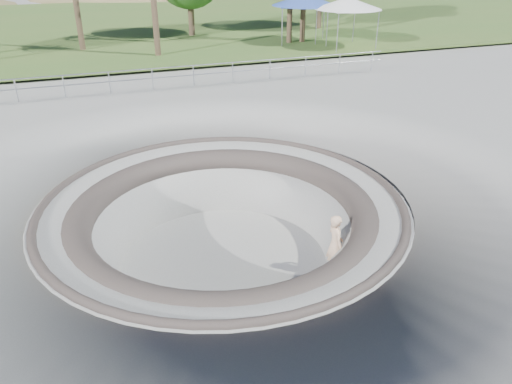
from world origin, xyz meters
TOP-DOWN VIEW (x-y plane):
  - ground at (0.00, 0.00)m, footprint 180.00×180.00m
  - skate_bowl at (0.00, 0.00)m, footprint 14.00×14.00m
  - grass_strip at (0.00, 34.00)m, footprint 180.00×36.00m
  - distant_hills at (3.78, 57.17)m, footprint 103.20×45.00m
  - safety_railing at (0.00, 12.00)m, footprint 25.00×0.06m
  - skateboard at (2.70, -1.73)m, footprint 0.82×0.26m
  - skater at (2.70, -1.73)m, footprint 0.47×0.68m
  - canopy_white at (13.65, 18.07)m, footprint 6.13×6.13m
  - canopy_blue at (11.72, 20.53)m, footprint 5.80×5.80m

SIDE VIEW (x-z plane):
  - distant_hills at x=3.78m, z-range -21.32..7.28m
  - skateboard at x=2.70m, z-range -1.88..-1.79m
  - skate_bowl at x=0.00m, z-range -3.88..0.22m
  - skater at x=2.70m, z-range -1.82..-0.01m
  - ground at x=0.00m, z-range 0.00..0.00m
  - grass_strip at x=0.00m, z-range 0.16..0.28m
  - safety_railing at x=0.00m, z-range 0.18..1.20m
  - canopy_white at x=13.65m, z-range 1.44..4.54m
  - canopy_blue at x=11.72m, z-range 1.47..4.62m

